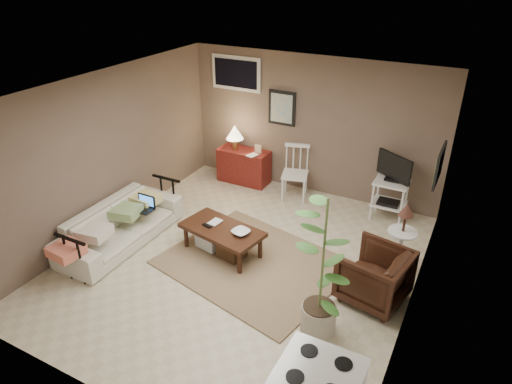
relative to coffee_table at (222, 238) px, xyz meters
The scene contains 19 objects.
floor 0.42m from the coffee_table, 10.97° to the right, with size 5.00×5.00×0.00m, color #C1B293.
art_back 2.70m from the coffee_table, 94.99° to the left, with size 0.50×0.03×0.60m, color black.
art_right 3.03m from the coffee_table, 20.99° to the left, with size 0.03×0.60×0.45m, color black.
window 3.15m from the coffee_table, 114.74° to the left, with size 0.96×0.03×0.60m, color silver.
rug 0.58m from the coffee_table, ahead, with size 2.33×1.86×0.02m, color #8C6A51.
coffee_table is the anchor object (origin of this frame).
sofa 1.53m from the coffee_table, 163.10° to the right, with size 2.00×0.58×0.78m, color beige.
sofa_pillows 1.58m from the coffee_table, 154.50° to the right, with size 0.38×1.90×0.13m, color beige, non-canonical shape.
sofa_end_rails 1.42m from the coffee_table, 161.75° to the right, with size 0.54×1.99×0.67m, color black, non-canonical shape.
laptop 1.30m from the coffee_table, behind, with size 0.31×0.22×0.21m.
red_console 2.34m from the coffee_table, 111.64° to the left, with size 0.94×0.42×1.09m.
spindle_chair 2.05m from the coffee_table, 83.16° to the left, with size 0.53×0.53×0.94m.
tv_stand 2.80m from the coffee_table, 48.03° to the left, with size 0.59×0.43×1.11m.
side_table 2.46m from the coffee_table, 18.26° to the left, with size 0.38×0.38×1.02m.
armchair 2.15m from the coffee_table, ahead, with size 0.74×0.69×0.76m, color black.
potted_plant 2.05m from the coffee_table, 24.57° to the right, with size 0.44×0.44×1.75m.
bowl 0.43m from the coffee_table, ahead, with size 0.24×0.06×0.24m, color #371B0F.
book_table 0.37m from the coffee_table, 158.01° to the left, with size 0.15×0.02×0.20m, color #371B0F.
book_console 2.20m from the coffee_table, 107.86° to the left, with size 0.15×0.02×0.20m, color #371B0F.
Camera 1 is at (2.59, -4.49, 3.82)m, focal length 32.00 mm.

